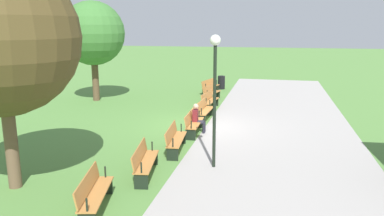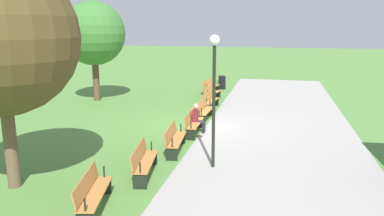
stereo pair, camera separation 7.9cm
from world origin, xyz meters
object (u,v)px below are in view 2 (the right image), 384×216
Objects in this scene: bench_2 at (210,100)px; bench_3 at (204,110)px; tree_1 at (93,34)px; trash_bin at (222,82)px; bench_4 at (193,122)px; bench_5 at (174,138)px; bench_0 at (211,86)px; lamp_post at (214,77)px; bench_7 at (92,192)px; person_seated at (198,117)px; bench_6 at (143,160)px; bench_1 at (211,92)px.

bench_2 and bench_3 have the same top height.
tree_1 reaches higher than trash_bin.
bench_4 is 0.99× the size of bench_5.
bench_0 is at bearing -176.23° from bench_4.
tree_1 reaches higher than lamp_post.
bench_2 is 2.30m from bench_3.
tree_1 is 6.26× the size of trash_bin.
bench_3 is 2.15× the size of trash_bin.
lamp_post is at bearing 132.52° from bench_7.
person_seated is at bearing 144.53° from bench_4.
person_seated reaches higher than bench_0.
bench_5 is (11.43, 0.76, 0.00)m from bench_0.
person_seated reaches higher than trash_bin.
lamp_post is (1.13, 1.56, 2.34)m from bench_5.
trash_bin is (-15.59, 0.01, -0.03)m from bench_6.
bench_3 is (6.83, 0.91, 0.00)m from bench_0.
person_seated is (6.67, 0.59, 0.16)m from bench_1.
bench_3 is 6.35m from lamp_post.
bench_4 is 2.15× the size of trash_bin.
tree_1 is at bearing -112.33° from bench_3.
person_seated is 9.44m from tree_1.
bench_6 is (13.72, 0.45, 0.00)m from bench_0.
trash_bin is (-11.01, -0.44, -0.03)m from bench_4.
bench_3 is at bearing 15.15° from bench_1.
lamp_post is (5.73, 1.41, 2.34)m from bench_3.
bench_6 is (6.88, -0.45, 0.00)m from bench_3.
bench_3 is 0.48× the size of lamp_post.
person_seated is (8.93, 1.04, 0.16)m from bench_0.
person_seated is (-0.21, 0.14, 0.16)m from bench_4.
bench_0 is at bearing -13.99° from trash_bin.
bench_2 is 8.50m from lamp_post.
trash_bin reaches higher than bench_0.
bench_2 is 0.99× the size of bench_7.
lamp_post is (10.31, 1.86, 2.34)m from bench_1.
tree_1 is at bearing -91.45° from bench_2.
bench_0 is at bearing -175.22° from person_seated.
bench_4 is 0.98× the size of bench_7.
tree_1 is at bearing -45.66° from bench_0.
lamp_post is at bearing 20.44° from bench_4.
bench_1 is 1.00× the size of bench_6.
person_seated is 10.82m from trash_bin.
bench_7 is (15.97, 0.00, 0.00)m from bench_0.
bench_4 is (6.88, 0.45, 0.00)m from bench_1.
bench_0 is at bearing -164.86° from bench_2.
bench_0 is 15.97m from bench_7.
bench_7 is (11.43, -0.76, 0.00)m from bench_2.
bench_2 is (2.28, 0.30, 0.00)m from bench_1.
bench_2 and bench_4 have the same top height.
tree_1 is (-0.86, -6.86, 3.37)m from bench_2.
tree_1 reaches higher than bench_0.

